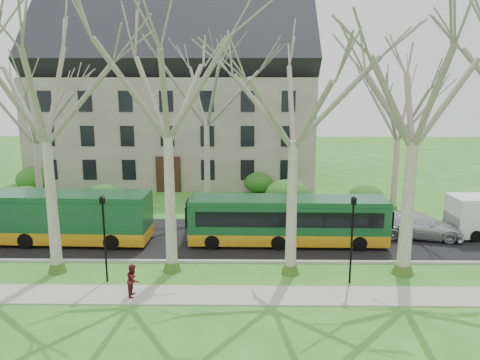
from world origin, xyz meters
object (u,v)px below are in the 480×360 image
bus_lead (44,217)px  sedan (418,225)px  pedestrian_b (133,280)px  bus_follow (287,220)px

bus_lead → sedan: 23.16m
bus_lead → pedestrian_b: bearing=-43.8°
bus_follow → sedan: (8.35, 1.28, -0.68)m
bus_follow → sedan: bus_follow is taller
bus_follow → pedestrian_b: (-7.67, -7.13, -0.71)m
bus_follow → pedestrian_b: bus_follow is taller
sedan → bus_follow: bearing=110.3°
bus_follow → sedan: size_ratio=2.16×
bus_lead → pedestrian_b: (7.10, -7.25, -0.84)m
bus_lead → sedan: bearing=4.7°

